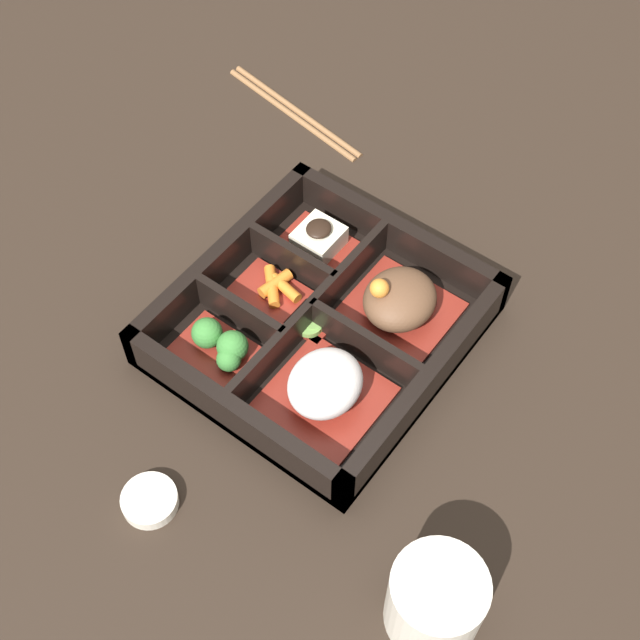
% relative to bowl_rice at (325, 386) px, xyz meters
% --- Properties ---
extents(ground_plane, '(3.00, 3.00, 0.00)m').
position_rel_bowl_rice_xyz_m(ground_plane, '(-0.06, -0.05, -0.03)').
color(ground_plane, black).
extents(bento_base, '(0.27, 0.25, 0.01)m').
position_rel_bowl_rice_xyz_m(bento_base, '(-0.06, -0.05, -0.03)').
color(bento_base, black).
rests_on(bento_base, ground_plane).
extents(bento_rim, '(0.27, 0.25, 0.05)m').
position_rel_bowl_rice_xyz_m(bento_rim, '(-0.06, -0.05, -0.01)').
color(bento_rim, black).
rests_on(bento_rim, ground_plane).
extents(bowl_stew, '(0.10, 0.10, 0.06)m').
position_rel_bowl_rice_xyz_m(bowl_stew, '(-0.12, -0.00, -0.00)').
color(bowl_stew, maroon).
rests_on(bowl_stew, bento_base).
extents(bowl_rice, '(0.10, 0.10, 0.05)m').
position_rel_bowl_rice_xyz_m(bowl_rice, '(0.00, 0.00, 0.00)').
color(bowl_rice, maroon).
rests_on(bowl_rice, bento_base).
extents(bowl_tofu, '(0.06, 0.08, 0.04)m').
position_rel_bowl_rice_xyz_m(bowl_tofu, '(-0.14, -0.11, -0.01)').
color(bowl_tofu, maroon).
rests_on(bowl_tofu, bento_base).
extents(bowl_carrots, '(0.06, 0.08, 0.02)m').
position_rel_bowl_rice_xyz_m(bowl_carrots, '(-0.06, -0.11, -0.02)').
color(bowl_carrots, maroon).
rests_on(bowl_carrots, bento_base).
extents(bowl_greens, '(0.06, 0.08, 0.03)m').
position_rel_bowl_rice_xyz_m(bowl_greens, '(0.02, -0.10, -0.01)').
color(bowl_greens, maroon).
rests_on(bowl_greens, bento_base).
extents(bowl_pickles, '(0.04, 0.04, 0.01)m').
position_rel_bowl_rice_xyz_m(bowl_pickles, '(-0.06, -0.06, -0.02)').
color(bowl_pickles, maroon).
rests_on(bowl_pickles, bento_base).
extents(tea_cup, '(0.07, 0.07, 0.07)m').
position_rel_bowl_rice_xyz_m(tea_cup, '(0.10, 0.18, 0.01)').
color(tea_cup, beige).
rests_on(tea_cup, ground_plane).
extents(chopsticks, '(0.05, 0.21, 0.01)m').
position_rel_bowl_rice_xyz_m(chopsticks, '(-0.29, -0.26, -0.03)').
color(chopsticks, brown).
rests_on(chopsticks, ground_plane).
extents(sauce_dish, '(0.05, 0.05, 0.01)m').
position_rel_bowl_rice_xyz_m(sauce_dish, '(0.16, -0.06, -0.03)').
color(sauce_dish, beige).
rests_on(sauce_dish, ground_plane).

